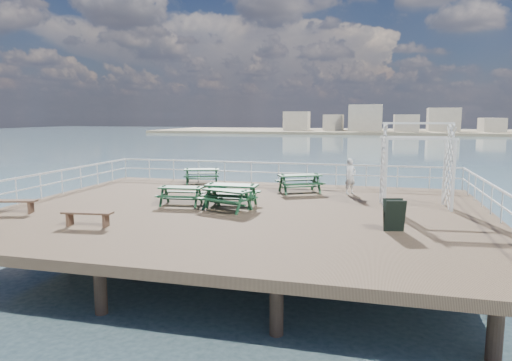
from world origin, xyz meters
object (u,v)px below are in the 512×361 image
(picnic_table_c, at_px, (300,180))
(flat_bench_far, at_px, (87,215))
(flat_bench_near, at_px, (13,203))
(picnic_table_b, at_px, (202,173))
(person, at_px, (350,177))
(picnic_table_e, at_px, (227,195))
(picnic_table_a, at_px, (181,192))
(trellis_arbor, at_px, (416,170))
(picnic_table_d, at_px, (232,190))

(picnic_table_c, relative_size, flat_bench_far, 1.45)
(picnic_table_c, height_order, flat_bench_near, picnic_table_c)
(picnic_table_b, distance_m, person, 7.74)
(person, bearing_deg, picnic_table_e, -175.04)
(picnic_table_a, relative_size, person, 1.13)
(flat_bench_far, relative_size, person, 1.04)
(flat_bench_near, relative_size, person, 1.07)
(flat_bench_near, xyz_separation_m, trellis_arbor, (14.12, 4.80, 1.08))
(picnic_table_e, bearing_deg, trellis_arbor, 36.34)
(picnic_table_d, height_order, flat_bench_far, picnic_table_d)
(picnic_table_c, height_order, person, person)
(flat_bench_far, bearing_deg, picnic_table_b, 82.48)
(picnic_table_d, bearing_deg, person, 41.37)
(picnic_table_d, distance_m, flat_bench_far, 5.50)
(picnic_table_b, xyz_separation_m, flat_bench_far, (-0.17, -9.56, -0.20))
(picnic_table_e, xyz_separation_m, trellis_arbor, (6.81, 2.34, 0.88))
(picnic_table_a, relative_size, flat_bench_far, 1.08)
(picnic_table_e, bearing_deg, picnic_table_b, 136.36)
(trellis_arbor, bearing_deg, picnic_table_e, -166.29)
(picnic_table_c, distance_m, picnic_table_e, 4.97)
(picnic_table_c, xyz_separation_m, person, (2.26, 0.12, 0.20))
(picnic_table_a, bearing_deg, trellis_arbor, 6.33)
(picnic_table_d, relative_size, person, 1.26)
(flat_bench_far, height_order, person, person)
(picnic_table_b, bearing_deg, picnic_table_d, -77.19)
(picnic_table_c, xyz_separation_m, flat_bench_near, (-9.30, -7.01, -0.24))
(trellis_arbor, bearing_deg, picnic_table_c, 150.12)
(picnic_table_d, height_order, trellis_arbor, trellis_arbor)
(picnic_table_a, bearing_deg, flat_bench_near, -156.28)
(flat_bench_near, height_order, flat_bench_far, flat_bench_near)
(picnic_table_e, distance_m, flat_bench_near, 7.71)
(picnic_table_a, distance_m, flat_bench_far, 4.25)
(picnic_table_c, height_order, flat_bench_far, picnic_table_c)
(picnic_table_e, bearing_deg, person, 64.98)
(picnic_table_a, distance_m, person, 7.58)
(picnic_table_a, bearing_deg, picnic_table_e, -18.60)
(trellis_arbor, relative_size, person, 2.03)
(picnic_table_b, bearing_deg, picnic_table_c, -34.76)
(picnic_table_b, xyz_separation_m, flat_bench_near, (-3.95, -8.51, -0.20))
(flat_bench_near, height_order, person, person)
(picnic_table_b, xyz_separation_m, picnic_table_e, (3.35, -6.05, 0.01))
(flat_bench_far, xyz_separation_m, trellis_arbor, (10.34, 5.85, 1.09))
(picnic_table_b, distance_m, trellis_arbor, 10.86)
(picnic_table_b, relative_size, picnic_table_c, 0.89)
(picnic_table_c, relative_size, picnic_table_d, 1.21)
(trellis_arbor, bearing_deg, picnic_table_a, -173.40)
(picnic_table_b, distance_m, flat_bench_near, 9.39)
(picnic_table_d, distance_m, flat_bench_near, 7.93)
(person, bearing_deg, trellis_arbor, -84.94)
(picnic_table_e, relative_size, flat_bench_far, 1.29)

